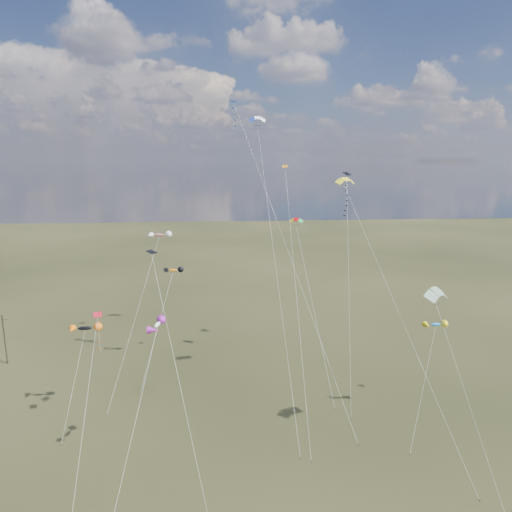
{
  "coord_description": "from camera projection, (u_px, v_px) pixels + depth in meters",
  "views": [
    {
      "loc": [
        -5.05,
        -39.5,
        31.02
      ],
      "look_at": [
        0.0,
        18.0,
        19.0
      ],
      "focal_mm": 32.0,
      "sensor_mm": 36.0,
      "label": 1
    }
  ],
  "objects": [
    {
      "name": "utility_pole_near",
      "position": [
        5.0,
        339.0,
        70.45
      ],
      "size": [
        1.4,
        0.2,
        8.0
      ],
      "color": "black",
      "rests_on": "ground"
    },
    {
      "name": "diamond_orange_center",
      "position": [
        293.0,
        256.0,
        55.8
      ],
      "size": [
        0.87,
        19.29,
        30.51
      ],
      "color": "orange",
      "rests_on": "ground"
    },
    {
      "name": "novelty_orange_black",
      "position": [
        173.0,
        271.0,
        67.15
      ],
      "size": [
        5.67,
        8.76,
        15.8
      ],
      "color": "orange",
      "rests_on": "ground"
    },
    {
      "name": "diamond_navy_tall",
      "position": [
        243.0,
        141.0,
        63.43
      ],
      "size": [
        13.2,
        23.73,
        39.47
      ],
      "color": "#0A1945",
      "rests_on": "ground"
    },
    {
      "name": "parafoil_striped",
      "position": [
        437.0,
        292.0,
        45.98
      ],
      "size": [
        4.99,
        11.0,
        18.95
      ],
      "color": "gold",
      "rests_on": "ground"
    },
    {
      "name": "parafoil_yellow",
      "position": [
        346.0,
        181.0,
        54.97
      ],
      "size": [
        9.72,
        20.63,
        29.5
      ],
      "color": "yellow",
      "rests_on": "ground"
    },
    {
      "name": "diamond_black_mid",
      "position": [
        165.0,
        316.0,
        44.99
      ],
      "size": [
        6.27,
        12.58,
        22.05
      ],
      "color": "black",
      "rests_on": "ground"
    },
    {
      "name": "parafoil_tricolor",
      "position": [
        296.0,
        221.0,
        65.45
      ],
      "size": [
        4.36,
        13.46,
        23.34
      ],
      "color": "yellow",
      "rests_on": "ground"
    },
    {
      "name": "diamond_red_low",
      "position": [
        98.0,
        340.0,
        49.38
      ],
      "size": [
        1.09,
        13.5,
        14.92
      ],
      "color": "#AC1422",
      "rests_on": "ground"
    },
    {
      "name": "novelty_white_purple",
      "position": [
        157.0,
        325.0,
        42.72
      ],
      "size": [
        4.55,
        10.45,
        16.48
      ],
      "color": "white",
      "rests_on": "ground"
    },
    {
      "name": "novelty_redwhite_stripe",
      "position": [
        159.0,
        235.0,
        67.39
      ],
      "size": [
        7.39,
        15.9,
        20.92
      ],
      "color": "red",
      "rests_on": "ground"
    },
    {
      "name": "diamond_black_high",
      "position": [
        346.0,
        204.0,
        66.82
      ],
      "size": [
        3.85,
        17.61,
        29.46
      ],
      "color": "black",
      "rests_on": "ground"
    },
    {
      "name": "novelty_black_orange",
      "position": [
        85.0,
        328.0,
        54.48
      ],
      "size": [
        3.57,
        6.81,
        12.0
      ],
      "color": "black",
      "rests_on": "ground"
    },
    {
      "name": "ground",
      "position": [
        272.0,
        480.0,
        45.28
      ],
      "size": [
        400.0,
        400.0,
        0.0
      ],
      "primitive_type": "plane",
      "color": "black",
      "rests_on": "ground"
    },
    {
      "name": "novelty_blue_yellow",
      "position": [
        436.0,
        325.0,
        53.06
      ],
      "size": [
        6.16,
        6.74,
        12.85
      ],
      "color": "#1072C0",
      "rests_on": "ground"
    },
    {
      "name": "parafoil_blue_white",
      "position": [
        258.0,
        119.0,
        69.78
      ],
      "size": [
        3.23,
        30.7,
        38.2
      ],
      "color": "#1940B5",
      "rests_on": "ground"
    }
  ]
}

